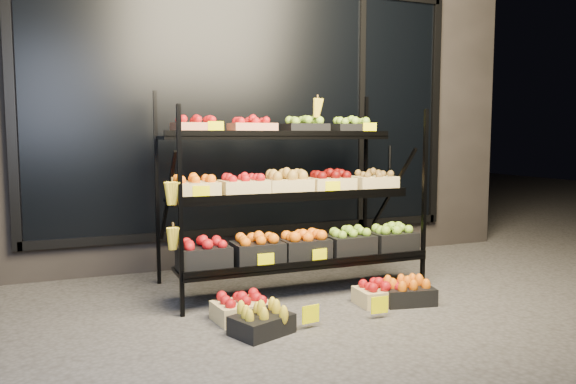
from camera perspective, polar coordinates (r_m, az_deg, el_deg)
name	(u,v)px	position (r m, az deg, el deg)	size (l,w,h in m)	color
ground	(323,307)	(4.31, 3.58, -11.57)	(24.00, 24.00, 0.00)	#514F4C
building	(225,95)	(6.56, -6.45, 9.78)	(6.00, 2.08, 3.50)	#2D2826
display_rack	(291,195)	(4.68, 0.30, -0.31)	(2.18, 1.02, 1.73)	black
tag_floor_a	(311,320)	(3.83, 2.31, -12.86)	(0.13, 0.01, 0.12)	#FEF800
tag_floor_b	(380,310)	(4.07, 9.28, -11.79)	(0.13, 0.01, 0.12)	#FEF800
floor_crate_left	(242,307)	(4.01, -4.75, -11.58)	(0.41, 0.32, 0.19)	#DBC27E
floor_crate_midleft	(262,321)	(3.73, -2.69, -12.92)	(0.44, 0.39, 0.19)	black
floor_crate_midright	(380,293)	(4.41, 9.33, -10.05)	(0.37, 0.28, 0.19)	#DBC27E
floor_crate_right	(407,291)	(4.46, 12.01, -9.85)	(0.43, 0.35, 0.20)	black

